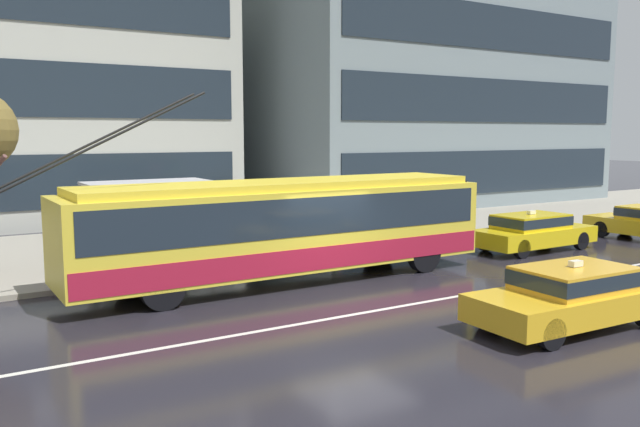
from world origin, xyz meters
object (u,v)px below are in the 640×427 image
bus_shelter (146,200)px  pedestrian_at_shelter (334,195)px  taxi_oncoming_near (571,294)px  pedestrian_approaching_curb (336,199)px  taxi_ahead_of_bus (533,230)px  trolleybus (285,226)px

bus_shelter → pedestrian_at_shelter: size_ratio=1.79×
taxi_oncoming_near → pedestrian_approaching_curb: 10.02m
taxi_ahead_of_bus → bus_shelter: size_ratio=1.28×
taxi_oncoming_near → pedestrian_at_shelter: size_ratio=2.19×
pedestrian_at_shelter → trolleybus: bearing=-135.2°
pedestrian_at_shelter → taxi_ahead_of_bus: bearing=-43.0°
taxi_ahead_of_bus → bus_shelter: bearing=160.8°
trolleybus → pedestrian_at_shelter: 6.22m
trolleybus → pedestrian_approaching_curb: trolleybus is taller
taxi_oncoming_near → pedestrian_at_shelter: pedestrian_at_shelter is taller
pedestrian_at_shelter → pedestrian_approaching_curb: (-0.77, -1.28, -0.00)m
taxi_oncoming_near → taxi_ahead_of_bus: (6.47, 6.49, 0.00)m
trolleybus → taxi_oncoming_near: size_ratio=2.94×
taxi_oncoming_near → pedestrian_approaching_curb: (0.63, 9.94, 1.08)m
bus_shelter → pedestrian_approaching_curb: (6.25, -0.76, -0.24)m
taxi_oncoming_near → taxi_ahead_of_bus: bearing=45.1°
pedestrian_at_shelter → pedestrian_approaching_curb: pedestrian_approaching_curb is taller
trolleybus → bus_shelter: bearing=124.1°
taxi_oncoming_near → pedestrian_at_shelter: bearing=82.9°
taxi_oncoming_near → pedestrian_approaching_curb: bearing=86.4°
trolleybus → pedestrian_approaching_curb: bearing=40.4°
trolleybus → pedestrian_at_shelter: size_ratio=6.46×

